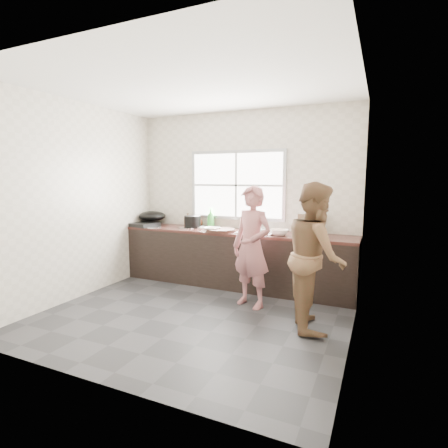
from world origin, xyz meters
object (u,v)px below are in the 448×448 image
at_px(burner, 144,225).
at_px(wok, 152,216).
at_px(black_pot, 192,222).
at_px(bottle_brown_tall, 188,220).
at_px(bowl_mince, 212,229).
at_px(bowl_held, 263,231).
at_px(pot_lid_right, 186,228).
at_px(glass_jar, 188,223).
at_px(woman, 252,251).
at_px(dish_rack, 311,223).
at_px(pot_lid_left, 154,227).
at_px(person_side, 315,256).
at_px(cutting_board, 221,230).
at_px(bottle_brown_short, 199,221).
at_px(plate_food, 201,227).
at_px(bottle_green, 211,218).
at_px(bowl_crabs, 279,233).

bearing_deg(burner, wok, 92.98).
relative_size(black_pot, burner, 0.69).
distance_m(black_pot, bottle_brown_tall, 0.26).
relative_size(bowl_mince, black_pot, 0.91).
xyz_separation_m(bowl_held, burner, (-2.04, -0.14, -0.00)).
bearing_deg(pot_lid_right, glass_jar, 115.53).
height_order(woman, bottle_brown_tall, woman).
bearing_deg(dish_rack, pot_lid_left, 176.79).
xyz_separation_m(pot_lid_left, pot_lid_right, (0.52, 0.15, 0.00)).
bearing_deg(person_side, bowl_mince, 43.83).
bearing_deg(cutting_board, glass_jar, 154.16).
distance_m(glass_jar, pot_lid_right, 0.32).
relative_size(bottle_brown_short, pot_lid_right, 0.63).
height_order(woman, burner, woman).
bearing_deg(wok, glass_jar, 11.24).
bearing_deg(wok, plate_food, -0.22).
relative_size(woman, black_pot, 5.49).
height_order(cutting_board, bowl_mince, bowl_mince).
xyz_separation_m(person_side, pot_lid_right, (-2.21, 0.98, 0.05)).
height_order(burner, wok, wok).
xyz_separation_m(bottle_brown_tall, wok, (-0.64, -0.13, 0.05)).
bearing_deg(bottle_green, pot_lid_left, -151.87).
height_order(woman, plate_food, woman).
distance_m(bowl_crabs, black_pot, 1.51).
bearing_deg(bowl_mince, bottle_green, 118.60).
bearing_deg(wok, bottle_brown_short, 8.56).
height_order(black_pot, bottle_green, bottle_green).
bearing_deg(bowl_mince, glass_jar, 148.41).
relative_size(burner, pot_lid_left, 1.56).
distance_m(bowl_mince, black_pot, 0.52).
height_order(bowl_crabs, bottle_brown_tall, bottle_brown_tall).
distance_m(burner, pot_lid_right, 0.77).
xyz_separation_m(bottle_brown_short, glass_jar, (-0.21, 0.00, -0.04)).
relative_size(person_side, burner, 4.20).
bearing_deg(bottle_green, glass_jar, 180.00).
bearing_deg(wok, bottle_brown_tall, 11.27).
height_order(bowl_held, dish_rack, dish_rack).
xyz_separation_m(bowl_crabs, dish_rack, (0.38, 0.35, 0.11)).
height_order(bottle_green, pot_lid_left, bottle_green).
relative_size(cutting_board, bottle_green, 1.37).
height_order(bottle_green, bottle_brown_short, bottle_green).
distance_m(cutting_board, bottle_brown_tall, 0.89).
xyz_separation_m(black_pot, pot_lid_left, (-0.57, -0.26, -0.09)).
distance_m(bowl_held, pot_lid_left, 1.81).
xyz_separation_m(woman, cutting_board, (-0.70, 0.56, 0.15)).
bearing_deg(bottle_green, cutting_board, -46.83).
xyz_separation_m(glass_jar, pot_lid_right, (0.14, -0.29, -0.04)).
distance_m(bowl_crabs, burner, 2.32).
bearing_deg(dish_rack, bottle_brown_short, 166.67).
xyz_separation_m(bowl_mince, black_pot, (-0.46, 0.22, 0.07)).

